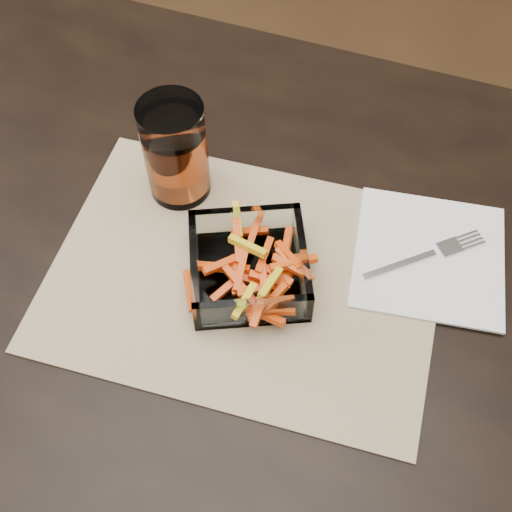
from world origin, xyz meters
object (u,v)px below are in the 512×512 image
object	(u,v)px
dining_table	(150,296)
tumbler	(176,154)
fork	(428,255)
glass_bowl	(249,267)

from	to	relation	value
dining_table	tumbler	bearing A→B (deg)	88.40
tumbler	fork	world-z (taller)	tumbler
tumbler	fork	distance (m)	0.33
dining_table	fork	bearing A→B (deg)	20.09
dining_table	fork	world-z (taller)	fork
glass_bowl	tumbler	bearing A→B (deg)	142.94
tumbler	fork	bearing A→B (deg)	0.05
glass_bowl	fork	xyz separation A→B (m)	(0.19, 0.10, -0.02)
glass_bowl	tumbler	size ratio (longest dim) A/B	1.27
dining_table	fork	xyz separation A→B (m)	(0.32, 0.12, 0.10)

